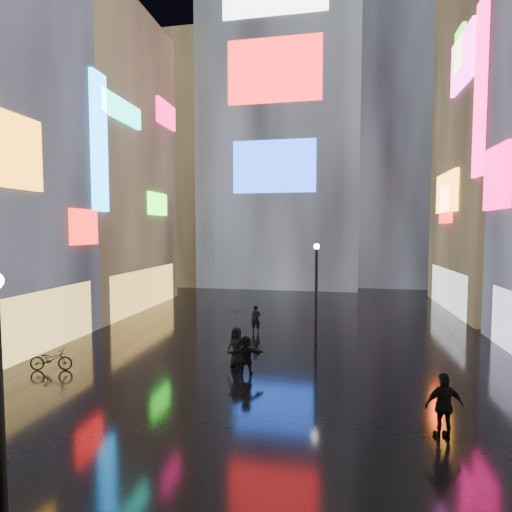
# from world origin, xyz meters

# --- Properties ---
(ground) EXTENTS (140.00, 140.00, 0.00)m
(ground) POSITION_xyz_m (0.00, 20.00, 0.00)
(ground) COLOR black
(ground) RESTS_ON ground
(building_left_far) EXTENTS (10.28, 12.00, 22.00)m
(building_left_far) POSITION_xyz_m (-15.98, 26.00, 10.98)
(building_left_far) COLOR black
(building_left_far) RESTS_ON ground
(tower_main) EXTENTS (16.00, 14.20, 42.00)m
(tower_main) POSITION_xyz_m (-3.00, 43.97, 21.01)
(tower_main) COLOR black
(tower_main) RESTS_ON ground
(tower_flank_right) EXTENTS (12.00, 12.00, 34.00)m
(tower_flank_right) POSITION_xyz_m (9.00, 46.00, 17.00)
(tower_flank_right) COLOR black
(tower_flank_right) RESTS_ON ground
(tower_flank_left) EXTENTS (10.00, 10.00, 26.00)m
(tower_flank_left) POSITION_xyz_m (-14.00, 42.00, 13.00)
(tower_flank_left) COLOR black
(tower_flank_left) RESTS_ON ground
(lamp_far) EXTENTS (0.30, 0.30, 5.20)m
(lamp_far) POSITION_xyz_m (1.79, 19.26, 2.94)
(lamp_far) COLOR black
(lamp_far) RESTS_ON ground
(pedestrian_3) EXTENTS (1.17, 0.68, 1.87)m
(pedestrian_3) POSITION_xyz_m (5.75, 10.30, 0.93)
(pedestrian_3) COLOR black
(pedestrian_3) RESTS_ON ground
(pedestrian_4) EXTENTS (0.96, 0.78, 1.69)m
(pedestrian_4) POSITION_xyz_m (-1.44, 15.03, 0.85)
(pedestrian_4) COLOR black
(pedestrian_4) RESTS_ON ground
(pedestrian_5) EXTENTS (1.56, 0.86, 1.60)m
(pedestrian_5) POSITION_xyz_m (-0.81, 14.10, 0.80)
(pedestrian_5) COLOR black
(pedestrian_5) RESTS_ON ground
(pedestrian_6) EXTENTS (0.60, 0.43, 1.57)m
(pedestrian_6) POSITION_xyz_m (-1.67, 20.72, 0.78)
(pedestrian_6) COLOR black
(pedestrian_6) RESTS_ON ground
(umbrella_2) EXTENTS (0.90, 0.88, 0.80)m
(umbrella_2) POSITION_xyz_m (-1.44, 15.03, 2.09)
(umbrella_2) COLOR black
(umbrella_2) RESTS_ON pedestrian_4
(bicycle) EXTENTS (1.86, 0.98, 0.93)m
(bicycle) POSITION_xyz_m (-8.97, 13.04, 0.46)
(bicycle) COLOR black
(bicycle) RESTS_ON ground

